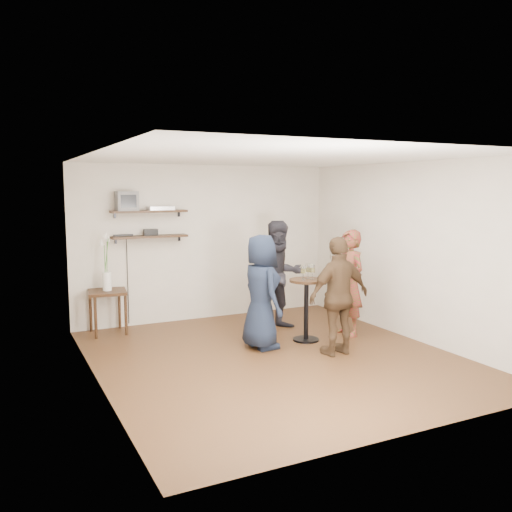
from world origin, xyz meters
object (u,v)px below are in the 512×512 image
(side_table, at_px, (107,298))
(person_navy, at_px, (261,292))
(crt_monitor, at_px, (126,201))
(person_dark, at_px, (280,275))
(person_plaid, at_px, (349,283))
(dvd_deck, at_px, (161,208))
(radio, at_px, (151,232))
(drinks_table, at_px, (306,301))
(person_brown, at_px, (339,296))

(side_table, relative_size, person_navy, 0.42)
(crt_monitor, distance_m, person_dark, 2.66)
(person_plaid, bearing_deg, dvd_deck, -127.76)
(crt_monitor, height_order, radio, crt_monitor)
(crt_monitor, relative_size, drinks_table, 0.35)
(side_table, bearing_deg, person_dark, -20.38)
(drinks_table, distance_m, person_dark, 0.80)
(radio, height_order, person_dark, person_dark)
(person_dark, bearing_deg, person_brown, -89.04)
(crt_monitor, distance_m, radio, 0.62)
(side_table, relative_size, drinks_table, 0.73)
(person_brown, bearing_deg, side_table, -47.02)
(crt_monitor, relative_size, person_brown, 0.20)
(person_dark, bearing_deg, person_plaid, -46.14)
(crt_monitor, height_order, person_brown, crt_monitor)
(dvd_deck, height_order, radio, dvd_deck)
(drinks_table, height_order, person_navy, person_navy)
(crt_monitor, distance_m, side_table, 1.52)
(side_table, distance_m, person_navy, 2.47)
(side_table, bearing_deg, person_plaid, -27.25)
(dvd_deck, height_order, person_dark, dvd_deck)
(person_navy, bearing_deg, person_brown, -134.23)
(person_navy, bearing_deg, radio, 26.55)
(radio, relative_size, person_dark, 0.13)
(person_brown, bearing_deg, person_navy, -45.77)
(crt_monitor, bearing_deg, person_navy, -53.37)
(dvd_deck, bearing_deg, side_table, -169.18)
(radio, relative_size, drinks_table, 0.24)
(radio, xyz_separation_m, side_table, (-0.74, -0.18, -0.96))
(person_dark, relative_size, person_navy, 1.08)
(radio, bearing_deg, person_brown, -54.94)
(radio, bearing_deg, drinks_table, -46.18)
(radio, height_order, person_navy, person_navy)
(radio, bearing_deg, crt_monitor, 180.00)
(crt_monitor, xyz_separation_m, radio, (0.37, 0.00, -0.50))
(person_navy, bearing_deg, person_dark, -45.19)
(dvd_deck, distance_m, side_table, 1.63)
(person_navy, bearing_deg, person_plaid, -91.34)
(person_plaid, height_order, person_navy, person_plaid)
(side_table, bearing_deg, person_navy, -43.91)
(person_brown, bearing_deg, drinks_table, -90.00)
(dvd_deck, bearing_deg, person_brown, -57.58)
(person_plaid, relative_size, person_dark, 0.93)
(dvd_deck, xyz_separation_m, person_brown, (1.65, -2.60, -1.10))
(dvd_deck, height_order, person_navy, dvd_deck)
(dvd_deck, height_order, side_table, dvd_deck)
(crt_monitor, height_order, person_dark, crt_monitor)
(person_plaid, bearing_deg, person_brown, -42.90)
(dvd_deck, distance_m, radio, 0.42)
(drinks_table, relative_size, person_dark, 0.53)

